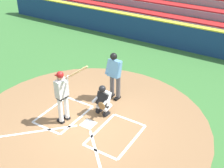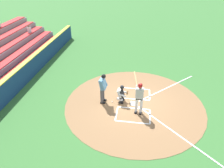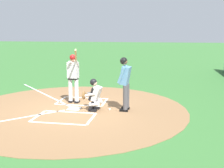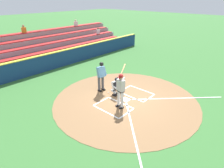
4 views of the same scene
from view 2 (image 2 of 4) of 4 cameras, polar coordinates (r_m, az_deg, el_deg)
The scene contains 8 objects.
ground_plane at distance 12.24m, azimuth 6.09°, elevation -5.40°, with size 120.00×120.00×0.00m, color #387033.
dirt_circle at distance 12.23m, azimuth 6.09°, elevation -5.37°, with size 8.00×8.00×0.01m, color olive.
home_plate_and_chalk at distance 12.25m, azimuth 10.22°, elevation -5.64°, with size 7.93×4.91×0.01m.
batter at distance 10.97m, azimuth 7.51°, elevation -3.26°, with size 1.00×0.62×2.13m.
catcher at distance 12.01m, azimuth 2.67°, elevation -2.58°, with size 0.59×0.65×1.13m.
plate_umpire at distance 11.72m, azimuth -2.52°, elevation -0.69°, with size 0.60×0.45×1.86m.
baseball at distance 12.26m, azimuth 0.08°, elevation -4.90°, with size 0.07×0.07×0.07m, color white.
backstop_wall at distance 14.11m, azimuth -25.73°, elevation -0.12°, with size 22.00×0.36×1.31m.
Camera 2 is at (9.88, 0.15, 7.22)m, focal length 33.29 mm.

